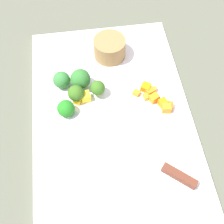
# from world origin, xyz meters

# --- Properties ---
(ground_plane) EXTENTS (4.00, 4.00, 0.00)m
(ground_plane) POSITION_xyz_m (0.00, 0.00, 0.00)
(ground_plane) COLOR #515545
(cutting_board) EXTENTS (0.50, 0.32, 0.01)m
(cutting_board) POSITION_xyz_m (0.00, 0.00, 0.01)
(cutting_board) COLOR white
(cutting_board) RESTS_ON ground_plane
(prep_bowl) EXTENTS (0.07, 0.07, 0.05)m
(prep_bowl) POSITION_xyz_m (-0.16, 0.02, 0.04)
(prep_bowl) COLOR olive
(prep_bowl) RESTS_ON cutting_board
(chef_knife) EXTENTS (0.24, 0.28, 0.02)m
(chef_knife) POSITION_xyz_m (0.09, 0.03, 0.02)
(chef_knife) COLOR silver
(chef_knife) RESTS_ON cutting_board
(carrot_dice_0) EXTENTS (0.03, 0.03, 0.01)m
(carrot_dice_0) POSITION_xyz_m (-0.05, 0.08, 0.02)
(carrot_dice_0) COLOR orange
(carrot_dice_0) RESTS_ON cutting_board
(carrot_dice_1) EXTENTS (0.02, 0.01, 0.01)m
(carrot_dice_1) POSITION_xyz_m (-0.03, 0.08, 0.02)
(carrot_dice_1) COLOR orange
(carrot_dice_1) RESTS_ON cutting_board
(carrot_dice_2) EXTENTS (0.02, 0.02, 0.01)m
(carrot_dice_2) POSITION_xyz_m (-0.00, 0.12, 0.02)
(carrot_dice_2) COLOR orange
(carrot_dice_2) RESTS_ON cutting_board
(carrot_dice_3) EXTENTS (0.02, 0.02, 0.02)m
(carrot_dice_3) POSITION_xyz_m (0.01, 0.11, 0.02)
(carrot_dice_3) COLOR orange
(carrot_dice_3) RESTS_ON cutting_board
(carrot_dice_4) EXTENTS (0.01, 0.01, 0.01)m
(carrot_dice_4) POSITION_xyz_m (-0.05, 0.10, 0.02)
(carrot_dice_4) COLOR orange
(carrot_dice_4) RESTS_ON cutting_board
(carrot_dice_5) EXTENTS (0.02, 0.02, 0.01)m
(carrot_dice_5) POSITION_xyz_m (-0.04, 0.06, 0.02)
(carrot_dice_5) COLOR orange
(carrot_dice_5) RESTS_ON cutting_board
(carrot_dice_6) EXTENTS (0.02, 0.02, 0.02)m
(carrot_dice_6) POSITION_xyz_m (-0.02, 0.09, 0.02)
(carrot_dice_6) COLOR orange
(carrot_dice_6) RESTS_ON cutting_board
(carrot_dice_7) EXTENTS (0.02, 0.02, 0.02)m
(carrot_dice_7) POSITION_xyz_m (-0.01, 0.11, 0.02)
(carrot_dice_7) COLOR orange
(carrot_dice_7) RESTS_ON cutting_board
(carrot_dice_8) EXTENTS (0.02, 0.02, 0.01)m
(carrot_dice_8) POSITION_xyz_m (-0.04, 0.09, 0.02)
(carrot_dice_8) COLOR orange
(carrot_dice_8) RESTS_ON cutting_board
(pepper_dice_0) EXTENTS (0.02, 0.02, 0.01)m
(pepper_dice_0) POSITION_xyz_m (-0.04, -0.07, 0.02)
(pepper_dice_0) COLOR yellow
(pepper_dice_0) RESTS_ON cutting_board
(pepper_dice_1) EXTENTS (0.02, 0.02, 0.02)m
(pepper_dice_1) POSITION_xyz_m (-0.02, -0.09, 0.02)
(pepper_dice_1) COLOR yellow
(pepper_dice_1) RESTS_ON cutting_board
(pepper_dice_2) EXTENTS (0.02, 0.02, 0.02)m
(pepper_dice_2) POSITION_xyz_m (-0.04, -0.05, 0.02)
(pepper_dice_2) COLOR yellow
(pepper_dice_2) RESTS_ON cutting_board
(broccoli_floret_0) EXTENTS (0.03, 0.03, 0.04)m
(broccoli_floret_0) POSITION_xyz_m (-0.05, -0.07, 0.03)
(broccoli_floret_0) COLOR #95C359
(broccoli_floret_0) RESTS_ON cutting_board
(broccoli_floret_1) EXTENTS (0.04, 0.04, 0.05)m
(broccoli_floret_1) POSITION_xyz_m (-0.08, -0.06, 0.04)
(broccoli_floret_1) COLOR #85B254
(broccoli_floret_1) RESTS_ON cutting_board
(broccoli_floret_2) EXTENTS (0.04, 0.04, 0.04)m
(broccoli_floret_2) POSITION_xyz_m (-0.09, -0.10, 0.03)
(broccoli_floret_2) COLOR #8AC364
(broccoli_floret_2) RESTS_ON cutting_board
(broccoli_floret_3) EXTENTS (0.04, 0.04, 0.04)m
(broccoli_floret_3) POSITION_xyz_m (-0.02, -0.09, 0.03)
(broccoli_floret_3) COLOR #94B760
(broccoli_floret_3) RESTS_ON cutting_board
(broccoli_floret_4) EXTENTS (0.03, 0.03, 0.04)m
(broccoli_floret_4) POSITION_xyz_m (-0.05, -0.02, 0.03)
(broccoli_floret_4) COLOR #91B469
(broccoli_floret_4) RESTS_ON cutting_board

